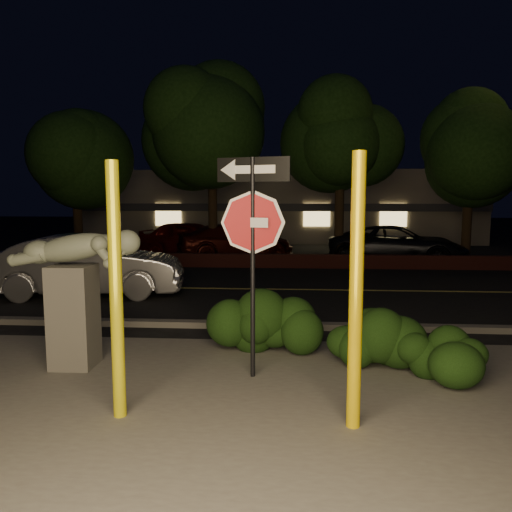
% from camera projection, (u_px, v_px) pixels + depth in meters
% --- Properties ---
extents(ground, '(90.00, 90.00, 0.00)m').
position_uv_depth(ground, '(272.00, 273.00, 16.90)').
color(ground, black).
rests_on(ground, ground).
extents(patio, '(14.00, 6.00, 0.02)m').
position_uv_depth(patio, '(236.00, 412.00, 6.01)').
color(patio, '#4C4944').
rests_on(patio, ground).
extents(road, '(80.00, 8.00, 0.01)m').
position_uv_depth(road, '(267.00, 289.00, 13.93)').
color(road, black).
rests_on(road, ground).
extents(lane_marking, '(80.00, 0.12, 0.00)m').
position_uv_depth(lane_marking, '(267.00, 289.00, 13.93)').
color(lane_marking, '#B4A648').
rests_on(lane_marking, road).
extents(curb, '(80.00, 0.25, 0.12)m').
position_uv_depth(curb, '(258.00, 325.00, 9.86)').
color(curb, '#4C4944').
rests_on(curb, ground).
extents(brick_wall, '(40.00, 0.35, 0.50)m').
position_uv_depth(brick_wall, '(273.00, 261.00, 18.16)').
color(brick_wall, '#4C1C18').
rests_on(brick_wall, ground).
extents(parking_lot, '(40.00, 12.00, 0.01)m').
position_uv_depth(parking_lot, '(277.00, 251.00, 23.83)').
color(parking_lot, black).
rests_on(parking_lot, ground).
extents(building, '(22.00, 10.20, 4.00)m').
position_uv_depth(building, '(281.00, 206.00, 31.50)').
color(building, '#696454').
rests_on(building, ground).
extents(tree_far_a, '(4.60, 4.60, 7.43)m').
position_uv_depth(tree_far_a, '(74.00, 127.00, 19.79)').
color(tree_far_a, black).
rests_on(tree_far_a, ground).
extents(tree_far_b, '(5.20, 5.20, 8.41)m').
position_uv_depth(tree_far_b, '(212.00, 107.00, 19.52)').
color(tree_far_b, black).
rests_on(tree_far_b, ground).
extents(tree_far_c, '(4.80, 4.80, 7.84)m').
position_uv_depth(tree_far_c, '(341.00, 114.00, 18.82)').
color(tree_far_c, black).
rests_on(tree_far_c, ground).
extents(tree_far_d, '(4.40, 4.40, 7.42)m').
position_uv_depth(tree_far_d, '(472.00, 122.00, 19.00)').
color(tree_far_d, black).
rests_on(tree_far_d, ground).
extents(yellow_pole_left, '(0.15, 0.15, 3.00)m').
position_uv_depth(yellow_pole_left, '(116.00, 292.00, 5.72)').
color(yellow_pole_left, yellow).
rests_on(yellow_pole_left, ground).
extents(yellow_pole_right, '(0.15, 0.15, 3.08)m').
position_uv_depth(yellow_pole_right, '(356.00, 294.00, 5.44)').
color(yellow_pole_right, yellow).
rests_on(yellow_pole_right, ground).
extents(signpost, '(1.03, 0.32, 3.13)m').
position_uv_depth(signpost, '(253.00, 223.00, 6.92)').
color(signpost, black).
rests_on(signpost, ground).
extents(sculpture, '(1.96, 0.62, 2.11)m').
position_uv_depth(sculpture, '(75.00, 283.00, 7.47)').
color(sculpture, '#4C4944').
rests_on(sculpture, ground).
extents(hedge_center, '(2.14, 1.44, 1.02)m').
position_uv_depth(hedge_center, '(267.00, 322.00, 8.32)').
color(hedge_center, black).
rests_on(hedge_center, ground).
extents(hedge_right, '(1.74, 1.08, 1.07)m').
position_uv_depth(hedge_right, '(374.00, 330.00, 7.71)').
color(hedge_right, black).
rests_on(hedge_right, ground).
extents(hedge_far_right, '(1.46, 1.17, 0.88)m').
position_uv_depth(hedge_far_right, '(442.00, 352.00, 6.92)').
color(hedge_far_right, black).
rests_on(hedge_far_right, ground).
extents(silver_sedan, '(5.05, 2.39, 1.60)m').
position_uv_depth(silver_sedan, '(88.00, 266.00, 12.94)').
color(silver_sedan, '#B1B1B7').
rests_on(silver_sedan, ground).
extents(parked_car_red, '(4.83, 2.87, 1.54)m').
position_uv_depth(parked_car_red, '(191.00, 238.00, 21.60)').
color(parked_car_red, '#660E0D').
rests_on(parked_car_red, ground).
extents(parked_car_darkred, '(5.27, 3.49, 1.42)m').
position_uv_depth(parked_car_darkred, '(236.00, 241.00, 20.85)').
color(parked_car_darkred, '#430F09').
rests_on(parked_car_darkred, ground).
extents(parked_car_dark, '(5.64, 3.60, 1.45)m').
position_uv_depth(parked_car_dark, '(397.00, 244.00, 19.45)').
color(parked_car_dark, black).
rests_on(parked_car_dark, ground).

